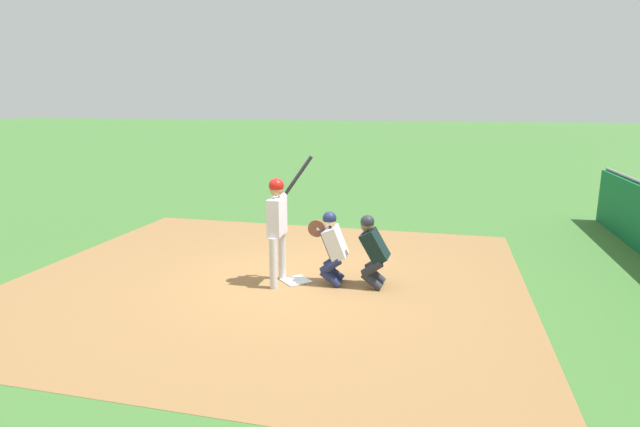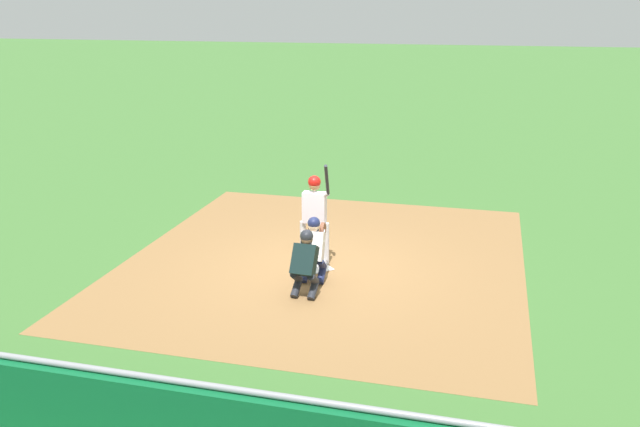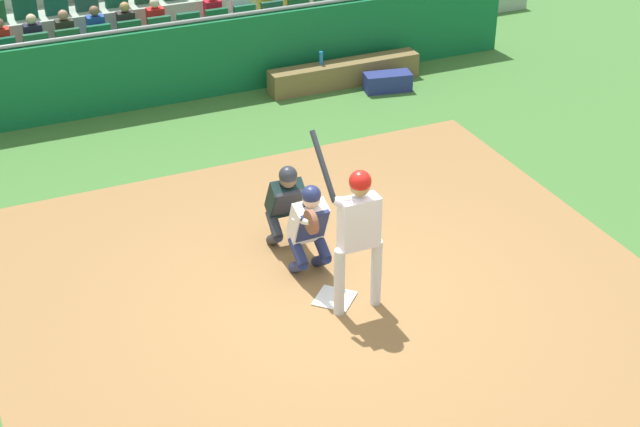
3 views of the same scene
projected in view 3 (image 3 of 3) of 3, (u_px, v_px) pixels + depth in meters
name	position (u px, v px, depth m)	size (l,w,h in m)	color
ground_plane	(335.00, 299.00, 11.51)	(160.00, 160.00, 0.00)	#3F7032
infield_dirt_patch	(352.00, 322.00, 11.11)	(7.99, 8.81, 0.01)	olive
home_plate_marker	(335.00, 298.00, 11.50)	(0.44, 0.44, 0.02)	white
batter_at_plate	(358.00, 225.00, 10.77)	(0.70, 0.67, 2.21)	silver
catcher_crouching	(309.00, 225.00, 11.62)	(0.47, 0.72, 1.30)	navy
home_plate_umpire	(286.00, 202.00, 12.18)	(0.48, 0.51, 1.26)	#25272F
dugout_wall	(175.00, 63.00, 16.36)	(12.94, 0.24, 1.43)	#0F6334
dugout_bench	(344.00, 73.00, 17.20)	(2.86, 0.40, 0.44)	brown
water_bottle_on_bench	(321.00, 58.00, 16.93)	(0.07, 0.07, 0.24)	blue
equipment_duffel_bag	(388.00, 82.00, 17.00)	(0.84, 0.36, 0.33)	navy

